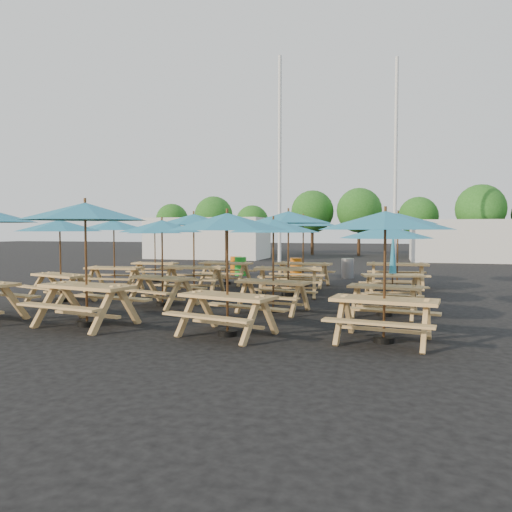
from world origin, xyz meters
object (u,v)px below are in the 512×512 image
(picnic_unit_8, at_px, (227,227))
(picnic_unit_10, at_px, (288,221))
(waste_bin_1, at_px, (241,266))
(picnic_unit_6, at_px, (194,223))
(waste_bin_2, at_px, (296,268))
(waste_bin_3, at_px, (348,268))
(picnic_unit_4, at_px, (85,217))
(picnic_unit_15, at_px, (398,222))
(picnic_unit_11, at_px, (303,225))
(picnic_unit_1, at_px, (60,229))
(picnic_unit_12, at_px, (385,226))
(picnic_unit_14, at_px, (393,269))
(picnic_unit_5, at_px, (162,230))
(picnic_unit_13, at_px, (386,236))
(picnic_unit_3, at_px, (155,232))
(picnic_unit_2, at_px, (114,228))
(waste_bin_0, at_px, (236,266))
(picnic_unit_7, at_px, (226,227))
(picnic_unit_9, at_px, (273,230))

(picnic_unit_8, bearing_deg, picnic_unit_10, 105.70)
(waste_bin_1, bearing_deg, picnic_unit_6, -86.83)
(waste_bin_2, bearing_deg, waste_bin_3, 6.23)
(picnic_unit_4, xyz_separation_m, waste_bin_2, (2.16, 11.53, -1.83))
(picnic_unit_4, height_order, picnic_unit_10, picnic_unit_10)
(picnic_unit_8, distance_m, picnic_unit_15, 9.18)
(picnic_unit_11, bearing_deg, picnic_unit_8, -83.79)
(picnic_unit_1, height_order, waste_bin_1, picnic_unit_1)
(picnic_unit_12, height_order, picnic_unit_14, picnic_unit_12)
(picnic_unit_5, xyz_separation_m, waste_bin_3, (3.99, 8.84, -1.56))
(picnic_unit_1, height_order, picnic_unit_13, picnic_unit_1)
(picnic_unit_15, bearing_deg, picnic_unit_3, 178.88)
(waste_bin_1, bearing_deg, picnic_unit_15, -25.84)
(picnic_unit_8, relative_size, waste_bin_3, 3.56)
(picnic_unit_13, height_order, picnic_unit_14, picnic_unit_14)
(picnic_unit_4, height_order, waste_bin_2, picnic_unit_4)
(picnic_unit_2, distance_m, waste_bin_0, 7.11)
(picnic_unit_6, relative_size, picnic_unit_13, 1.12)
(picnic_unit_6, distance_m, waste_bin_3, 7.66)
(picnic_unit_6, distance_m, picnic_unit_13, 6.47)
(picnic_unit_10, xyz_separation_m, waste_bin_2, (-0.88, 5.86, -1.83))
(waste_bin_1, relative_size, waste_bin_2, 1.00)
(picnic_unit_2, relative_size, picnic_unit_8, 0.87)
(picnic_unit_14, bearing_deg, picnic_unit_1, -174.37)
(picnic_unit_15, height_order, waste_bin_3, picnic_unit_15)
(picnic_unit_4, xyz_separation_m, picnic_unit_6, (0.04, 5.62, -0.05))
(picnic_unit_5, bearing_deg, picnic_unit_2, 158.67)
(picnic_unit_8, bearing_deg, waste_bin_3, 99.58)
(waste_bin_1, bearing_deg, picnic_unit_1, -105.53)
(picnic_unit_10, xyz_separation_m, waste_bin_1, (-3.33, 5.97, -1.83))
(picnic_unit_12, height_order, picnic_unit_13, picnic_unit_12)
(picnic_unit_5, height_order, waste_bin_2, picnic_unit_5)
(picnic_unit_1, distance_m, picnic_unit_5, 3.02)
(picnic_unit_3, distance_m, picnic_unit_14, 9.22)
(picnic_unit_6, distance_m, picnic_unit_7, 2.58)
(picnic_unit_13, xyz_separation_m, waste_bin_1, (-6.17, 8.79, -1.43))
(picnic_unit_10, bearing_deg, picnic_unit_3, 146.37)
(waste_bin_3, bearing_deg, picnic_unit_1, -128.15)
(picnic_unit_2, xyz_separation_m, picnic_unit_14, (8.68, 0.27, -1.14))
(picnic_unit_13, bearing_deg, picnic_unit_2, 170.06)
(picnic_unit_9, bearing_deg, picnic_unit_13, 12.21)
(picnic_unit_4, height_order, picnic_unit_11, picnic_unit_4)
(picnic_unit_4, bearing_deg, picnic_unit_6, 100.66)
(picnic_unit_7, distance_m, picnic_unit_12, 9.92)
(picnic_unit_10, xyz_separation_m, picnic_unit_13, (2.84, -2.82, -0.40))
(picnic_unit_2, xyz_separation_m, waste_bin_2, (4.79, 6.13, -1.62))
(picnic_unit_14, relative_size, waste_bin_3, 2.67)
(picnic_unit_5, xyz_separation_m, picnic_unit_10, (2.76, 2.75, 0.27))
(picnic_unit_3, height_order, picnic_unit_7, picnic_unit_7)
(picnic_unit_12, xyz_separation_m, waste_bin_0, (-6.52, 11.96, -1.63))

